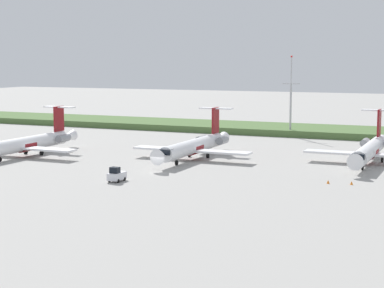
{
  "coord_description": "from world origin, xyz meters",
  "views": [
    {
      "loc": [
        47.57,
        -93.59,
        18.23
      ],
      "look_at": [
        0.0,
        14.16,
        3.0
      ],
      "focal_mm": 60.13,
      "sensor_mm": 36.0,
      "label": 1
    }
  ],
  "objects_px": {
    "baggage_tug": "(117,175)",
    "regional_jet_third": "(370,149)",
    "regional_jet_nearest": "(27,143)",
    "safety_cone_mid_marker": "(352,183)",
    "regional_jet_second": "(195,146)",
    "antenna_mast": "(291,103)",
    "safety_cone_front_marker": "(328,182)"
  },
  "relations": [
    {
      "from": "regional_jet_second",
      "to": "safety_cone_mid_marker",
      "type": "xyz_separation_m",
      "value": [
        31.46,
        -13.8,
        -2.26
      ]
    },
    {
      "from": "baggage_tug",
      "to": "regional_jet_second",
      "type": "bearing_deg",
      "value": 86.06
    },
    {
      "from": "regional_jet_second",
      "to": "regional_jet_third",
      "type": "height_order",
      "value": "same"
    },
    {
      "from": "regional_jet_third",
      "to": "safety_cone_mid_marker",
      "type": "distance_m",
      "value": 21.88
    },
    {
      "from": "antenna_mast",
      "to": "regional_jet_third",
      "type": "bearing_deg",
      "value": -55.29
    },
    {
      "from": "regional_jet_third",
      "to": "safety_cone_mid_marker",
      "type": "bearing_deg",
      "value": -88.43
    },
    {
      "from": "regional_jet_nearest",
      "to": "baggage_tug",
      "type": "relative_size",
      "value": 9.69
    },
    {
      "from": "regional_jet_second",
      "to": "regional_jet_third",
      "type": "xyz_separation_m",
      "value": [
        30.87,
        7.95,
        0.0
      ]
    },
    {
      "from": "regional_jet_third",
      "to": "antenna_mast",
      "type": "distance_m",
      "value": 42.82
    },
    {
      "from": "regional_jet_nearest",
      "to": "baggage_tug",
      "type": "distance_m",
      "value": 33.38
    },
    {
      "from": "safety_cone_mid_marker",
      "to": "baggage_tug",
      "type": "bearing_deg",
      "value": -160.24
    },
    {
      "from": "regional_jet_second",
      "to": "safety_cone_mid_marker",
      "type": "bearing_deg",
      "value": -23.69
    },
    {
      "from": "regional_jet_nearest",
      "to": "safety_cone_mid_marker",
      "type": "bearing_deg",
      "value": -3.75
    },
    {
      "from": "regional_jet_third",
      "to": "safety_cone_front_marker",
      "type": "bearing_deg",
      "value": -97.13
    },
    {
      "from": "regional_jet_second",
      "to": "baggage_tug",
      "type": "bearing_deg",
      "value": -93.94
    },
    {
      "from": "regional_jet_second",
      "to": "baggage_tug",
      "type": "height_order",
      "value": "regional_jet_second"
    },
    {
      "from": "baggage_tug",
      "to": "regional_jet_third",
      "type": "bearing_deg",
      "value": 45.91
    },
    {
      "from": "regional_jet_nearest",
      "to": "antenna_mast",
      "type": "relative_size",
      "value": 1.58
    },
    {
      "from": "baggage_tug",
      "to": "safety_cone_front_marker",
      "type": "relative_size",
      "value": 5.82
    },
    {
      "from": "regional_jet_nearest",
      "to": "safety_cone_front_marker",
      "type": "bearing_deg",
      "value": -4.46
    },
    {
      "from": "safety_cone_front_marker",
      "to": "safety_cone_mid_marker",
      "type": "xyz_separation_m",
      "value": [
        3.38,
        0.51,
        0.0
      ]
    },
    {
      "from": "regional_jet_nearest",
      "to": "regional_jet_second",
      "type": "bearing_deg",
      "value": 17.38
    },
    {
      "from": "regional_jet_third",
      "to": "antenna_mast",
      "type": "xyz_separation_m",
      "value": [
        -24.17,
        34.89,
        5.65
      ]
    },
    {
      "from": "regional_jet_second",
      "to": "regional_jet_third",
      "type": "bearing_deg",
      "value": 14.45
    },
    {
      "from": "regional_jet_nearest",
      "to": "regional_jet_third",
      "type": "relative_size",
      "value": 1.0
    },
    {
      "from": "regional_jet_nearest",
      "to": "regional_jet_third",
      "type": "bearing_deg",
      "value": 15.93
    },
    {
      "from": "regional_jet_nearest",
      "to": "safety_cone_mid_marker",
      "type": "distance_m",
      "value": 62.64
    },
    {
      "from": "antenna_mast",
      "to": "safety_cone_mid_marker",
      "type": "distance_m",
      "value": 62.33
    },
    {
      "from": "regional_jet_second",
      "to": "regional_jet_third",
      "type": "relative_size",
      "value": 1.0
    },
    {
      "from": "antenna_mast",
      "to": "baggage_tug",
      "type": "xyz_separation_m",
      "value": [
        -8.47,
        -68.59,
        -7.19
      ]
    },
    {
      "from": "regional_jet_second",
      "to": "regional_jet_nearest",
      "type": "bearing_deg",
      "value": -162.62
    },
    {
      "from": "regional_jet_nearest",
      "to": "antenna_mast",
      "type": "height_order",
      "value": "antenna_mast"
    }
  ]
}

